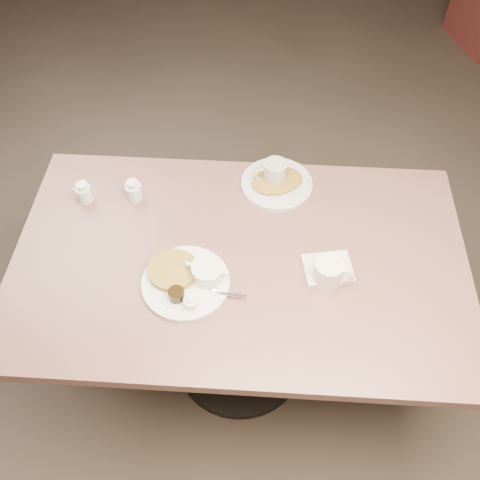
# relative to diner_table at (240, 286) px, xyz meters

# --- Properties ---
(room) EXTENTS (7.04, 8.04, 2.84)m
(room) POSITION_rel_diner_table_xyz_m (0.00, 0.00, 0.82)
(room) COLOR #4C3F33
(room) RESTS_ON ground
(diner_table) EXTENTS (1.50, 0.90, 0.75)m
(diner_table) POSITION_rel_diner_table_xyz_m (0.00, 0.00, 0.00)
(diner_table) COLOR #84564C
(diner_table) RESTS_ON ground
(main_plate) EXTENTS (0.36, 0.33, 0.07)m
(main_plate) POSITION_rel_diner_table_xyz_m (-0.16, -0.11, 0.19)
(main_plate) COLOR silver
(main_plate) RESTS_ON diner_table
(coffee_mug_near) EXTENTS (0.14, 0.11, 0.09)m
(coffee_mug_near) POSITION_rel_diner_table_xyz_m (0.28, -0.07, 0.22)
(coffee_mug_near) COLOR white
(coffee_mug_near) RESTS_ON diner_table
(napkin) EXTENTS (0.17, 0.15, 0.02)m
(napkin) POSITION_rel_diner_table_xyz_m (0.29, -0.03, 0.18)
(napkin) COLOR silver
(napkin) RESTS_ON diner_table
(coffee_mug_far) EXTENTS (0.12, 0.10, 0.10)m
(coffee_mug_far) POSITION_rel_diner_table_xyz_m (0.10, 0.35, 0.22)
(coffee_mug_far) COLOR #B0A895
(coffee_mug_far) RESTS_ON diner_table
(creamer_left) EXTENTS (0.08, 0.07, 0.08)m
(creamer_left) POSITION_rel_diner_table_xyz_m (-0.57, 0.22, 0.21)
(creamer_left) COLOR silver
(creamer_left) RESTS_ON diner_table
(creamer_right) EXTENTS (0.07, 0.07, 0.08)m
(creamer_right) POSITION_rel_diner_table_xyz_m (-0.39, 0.24, 0.21)
(creamer_right) COLOR silver
(creamer_right) RESTS_ON diner_table
(hash_plate) EXTENTS (0.34, 0.34, 0.04)m
(hash_plate) POSITION_rel_diner_table_xyz_m (0.12, 0.34, 0.18)
(hash_plate) COLOR beige
(hash_plate) RESTS_ON diner_table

